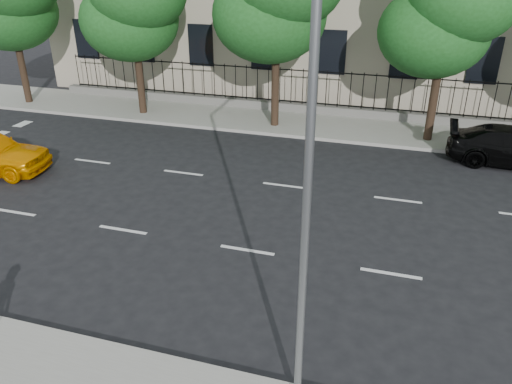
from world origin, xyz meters
TOP-DOWN VIEW (x-y plane):
  - ground at (0.00, 0.00)m, footprint 120.00×120.00m
  - far_sidewalk at (0.00, 14.00)m, footprint 60.00×4.00m
  - lane_markings at (0.00, 4.75)m, footprint 49.60×4.62m
  - iron_fence at (0.00, 15.70)m, footprint 30.00×0.50m
  - street_light at (2.50, -1.77)m, footprint 0.25×3.32m
  - tree_d at (5.04, 13.36)m, footprint 5.34×4.94m

SIDE VIEW (x-z plane):
  - ground at x=0.00m, z-range 0.00..0.00m
  - lane_markings at x=0.00m, z-range 0.00..0.01m
  - far_sidewalk at x=0.00m, z-range 0.00..0.15m
  - iron_fence at x=0.00m, z-range -0.45..1.75m
  - street_light at x=2.50m, z-range 1.12..9.17m
  - tree_d at x=5.04m, z-range 1.42..10.26m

